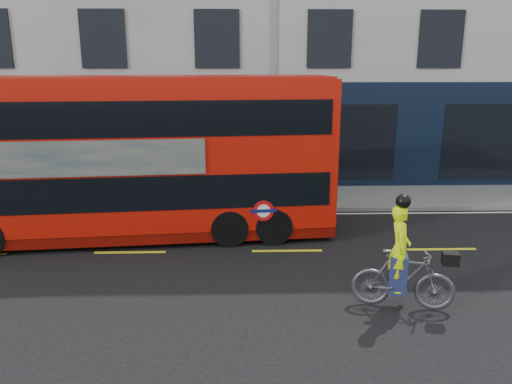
{
  "coord_description": "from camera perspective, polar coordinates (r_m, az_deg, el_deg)",
  "views": [
    {
      "loc": [
        -1.12,
        -10.46,
        4.65
      ],
      "look_at": [
        -0.77,
        2.6,
        1.28
      ],
      "focal_mm": 35.0,
      "sensor_mm": 36.0,
      "label": 1
    }
  ],
  "objects": [
    {
      "name": "ground",
      "position": [
        11.51,
        4.22,
        -9.43
      ],
      "size": [
        120.0,
        120.0,
        0.0
      ],
      "primitive_type": "plane",
      "color": "black",
      "rests_on": "ground"
    },
    {
      "name": "pavement",
      "position": [
        17.61,
        2.14,
        -0.66
      ],
      "size": [
        60.0,
        3.0,
        0.12
      ],
      "primitive_type": "cube",
      "color": "gray",
      "rests_on": "ground"
    },
    {
      "name": "kerb",
      "position": [
        16.17,
        2.48,
        -2.03
      ],
      "size": [
        60.0,
        0.12,
        0.13
      ],
      "primitive_type": "cube",
      "color": "slate",
      "rests_on": "ground"
    },
    {
      "name": "road_edge_line",
      "position": [
        15.9,
        2.55,
        -2.55
      ],
      "size": [
        58.0,
        0.1,
        0.01
      ],
      "primitive_type": "cube",
      "color": "silver",
      "rests_on": "ground"
    },
    {
      "name": "lane_dashes",
      "position": [
        12.88,
        3.56,
        -6.72
      ],
      "size": [
        58.0,
        0.12,
        0.01
      ],
      "primitive_type": null,
      "color": "yellow",
      "rests_on": "ground"
    },
    {
      "name": "bus",
      "position": [
        13.78,
        -13.88,
        3.9
      ],
      "size": [
        10.95,
        3.41,
        4.34
      ],
      "rotation": [
        0.0,
        0.0,
        0.09
      ],
      "color": "red",
      "rests_on": "ground"
    },
    {
      "name": "cyclist",
      "position": [
        10.16,
        16.39,
        -8.65
      ],
      "size": [
        2.04,
        0.98,
        2.3
      ],
      "rotation": [
        0.0,
        0.0,
        -0.23
      ],
      "color": "#4F5154",
      "rests_on": "ground"
    }
  ]
}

